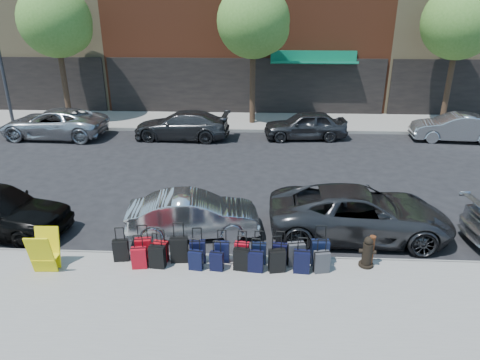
# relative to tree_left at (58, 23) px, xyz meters

# --- Properties ---
(ground) EXTENTS (120.00, 120.00, 0.00)m
(ground) POSITION_rel_tree_left_xyz_m (9.86, -9.50, -5.41)
(ground) COLOR black
(ground) RESTS_ON ground
(sidewalk_near) EXTENTS (60.00, 4.00, 0.15)m
(sidewalk_near) POSITION_rel_tree_left_xyz_m (9.86, -16.00, -5.34)
(sidewalk_near) COLOR gray
(sidewalk_near) RESTS_ON ground
(sidewalk_far) EXTENTS (60.00, 4.00, 0.15)m
(sidewalk_far) POSITION_rel_tree_left_xyz_m (9.86, 0.50, -5.34)
(sidewalk_far) COLOR gray
(sidewalk_far) RESTS_ON ground
(curb_near) EXTENTS (60.00, 0.08, 0.15)m
(curb_near) POSITION_rel_tree_left_xyz_m (9.86, -13.98, -5.34)
(curb_near) COLOR gray
(curb_near) RESTS_ON ground
(curb_far) EXTENTS (60.00, 0.08, 0.15)m
(curb_far) POSITION_rel_tree_left_xyz_m (9.86, -1.52, -5.34)
(curb_far) COLOR gray
(curb_far) RESTS_ON ground
(tree_left) EXTENTS (3.80, 3.80, 7.27)m
(tree_left) POSITION_rel_tree_left_xyz_m (0.00, 0.00, 0.00)
(tree_left) COLOR black
(tree_left) RESTS_ON sidewalk_far
(tree_center) EXTENTS (3.80, 3.80, 7.27)m
(tree_center) POSITION_rel_tree_left_xyz_m (10.50, 0.00, 0.00)
(tree_center) COLOR black
(tree_center) RESTS_ON sidewalk_far
(tree_right) EXTENTS (3.80, 3.80, 7.27)m
(tree_right) POSITION_rel_tree_left_xyz_m (21.00, 0.00, 0.00)
(tree_right) COLOR black
(tree_right) RESTS_ON sidewalk_far
(streetlight) EXTENTS (2.59, 0.18, 8.00)m
(streetlight) POSITION_rel_tree_left_xyz_m (-2.94, -0.70, -0.75)
(streetlight) COLOR #333338
(streetlight) RESTS_ON sidewalk_far
(suitcase_front_0) EXTENTS (0.40, 0.26, 0.92)m
(suitcase_front_0) POSITION_rel_tree_left_xyz_m (7.34, -14.35, -4.97)
(suitcase_front_0) COLOR black
(suitcase_front_0) RESTS_ON sidewalk_near
(suitcase_front_1) EXTENTS (0.44, 0.28, 0.99)m
(suitcase_front_1) POSITION_rel_tree_left_xyz_m (7.92, -14.33, -4.95)
(suitcase_front_1) COLOR #9F0A14
(suitcase_front_1) RESTS_ON sidewalk_near
(suitcase_front_2) EXTENTS (0.40, 0.27, 0.89)m
(suitcase_front_2) POSITION_rel_tree_left_xyz_m (8.36, -14.34, -4.98)
(suitcase_front_2) COLOR #A90A11
(suitcase_front_2) RESTS_ON sidewalk_near
(suitcase_front_3) EXTENTS (0.47, 0.29, 1.07)m
(suitcase_front_3) POSITION_rel_tree_left_xyz_m (8.84, -14.32, -4.93)
(suitcase_front_3) COLOR black
(suitcase_front_3) RESTS_ON sidewalk_near
(suitcase_front_4) EXTENTS (0.42, 0.26, 0.95)m
(suitcase_front_4) POSITION_rel_tree_left_xyz_m (9.31, -14.33, -4.96)
(suitcase_front_4) COLOR black
(suitcase_front_4) RESTS_ON sidewalk_near
(suitcase_front_5) EXTENTS (0.37, 0.21, 0.88)m
(suitcase_front_5) POSITION_rel_tree_left_xyz_m (9.92, -14.28, -4.98)
(suitcase_front_5) COLOR black
(suitcase_front_5) RESTS_ON sidewalk_near
(suitcase_front_6) EXTENTS (0.38, 0.24, 0.87)m
(suitcase_front_6) POSITION_rel_tree_left_xyz_m (10.43, -14.26, -4.99)
(suitcase_front_6) COLOR #A50A19
(suitcase_front_6) RESTS_ON sidewalk_near
(suitcase_front_7) EXTENTS (0.38, 0.22, 0.89)m
(suitcase_front_7) POSITION_rel_tree_left_xyz_m (10.85, -14.29, -4.98)
(suitcase_front_7) COLOR black
(suitcase_front_7) RESTS_ON sidewalk_near
(suitcase_front_8) EXTENTS (0.39, 0.24, 0.90)m
(suitcase_front_8) POSITION_rel_tree_left_xyz_m (11.38, -14.31, -4.98)
(suitcase_front_8) COLOR black
(suitcase_front_8) RESTS_ON sidewalk_near
(suitcase_front_9) EXTENTS (0.45, 0.30, 0.99)m
(suitcase_front_9) POSITION_rel_tree_left_xyz_m (11.79, -14.34, -4.95)
(suitcase_front_9) COLOR #3A3A3F
(suitcase_front_9) RESTS_ON sidewalk_near
(suitcase_front_10) EXTENTS (0.45, 0.26, 1.06)m
(suitcase_front_10) POSITION_rel_tree_left_xyz_m (12.39, -14.27, -4.93)
(suitcase_front_10) COLOR black
(suitcase_front_10) RESTS_ON sidewalk_near
(suitcase_back_1) EXTENTS (0.40, 0.27, 0.88)m
(suitcase_back_1) POSITION_rel_tree_left_xyz_m (7.89, -14.66, -4.99)
(suitcase_back_1) COLOR #AA0B18
(suitcase_back_1) RESTS_ON sidewalk_near
(suitcase_back_2) EXTENTS (0.41, 0.26, 0.93)m
(suitcase_back_2) POSITION_rel_tree_left_xyz_m (8.33, -14.61, -4.97)
(suitcase_back_2) COLOR black
(suitcase_back_2) RESTS_ON sidewalk_near
(suitcase_back_4) EXTENTS (0.37, 0.24, 0.82)m
(suitcase_back_4) POSITION_rel_tree_left_xyz_m (9.30, -14.65, -5.01)
(suitcase_back_4) COLOR black
(suitcase_back_4) RESTS_ON sidewalk_near
(suitcase_back_5) EXTENTS (0.35, 0.23, 0.79)m
(suitcase_back_5) POSITION_rel_tree_left_xyz_m (9.82, -14.66, -5.02)
(suitcase_back_5) COLOR black
(suitcase_back_5) RESTS_ON sidewalk_near
(suitcase_back_6) EXTENTS (0.41, 0.28, 0.91)m
(suitcase_back_6) POSITION_rel_tree_left_xyz_m (10.43, -14.61, -4.98)
(suitcase_back_6) COLOR black
(suitcase_back_6) RESTS_ON sidewalk_near
(suitcase_back_7) EXTENTS (0.39, 0.24, 0.88)m
(suitcase_back_7) POSITION_rel_tree_left_xyz_m (10.78, -14.66, -4.99)
(suitcase_back_7) COLOR black
(suitcase_back_7) RESTS_ON sidewalk_near
(suitcase_back_8) EXTENTS (0.43, 0.30, 0.94)m
(suitcase_back_8) POSITION_rel_tree_left_xyz_m (11.31, -14.65, -4.97)
(suitcase_back_8) COLOR black
(suitcase_back_8) RESTS_ON sidewalk_near
(suitcase_back_9) EXTENTS (0.41, 0.26, 0.93)m
(suitcase_back_9) POSITION_rel_tree_left_xyz_m (11.91, -14.65, -4.97)
(suitcase_back_9) COLOR black
(suitcase_back_9) RESTS_ON sidewalk_near
(suitcase_back_10) EXTENTS (0.41, 0.28, 0.89)m
(suitcase_back_10) POSITION_rel_tree_left_xyz_m (12.39, -14.61, -4.98)
(suitcase_back_10) COLOR #36373B
(suitcase_back_10) RESTS_ON sidewalk_near
(fire_hydrant) EXTENTS (0.42, 0.37, 0.83)m
(fire_hydrant) POSITION_rel_tree_left_xyz_m (13.56, -14.30, -4.88)
(fire_hydrant) COLOR black
(fire_hydrant) RESTS_ON sidewalk_near
(bollard) EXTENTS (0.15, 0.15, 0.83)m
(bollard) POSITION_rel_tree_left_xyz_m (13.65, -14.28, -4.83)
(bollard) COLOR #38190C
(bollard) RESTS_ON sidewalk_near
(display_rack) EXTENTS (0.61, 0.67, 1.05)m
(display_rack) POSITION_rel_tree_left_xyz_m (5.63, -14.88, -4.74)
(display_rack) COLOR yellow
(display_rack) RESTS_ON sidewalk_near
(car_near_1) EXTENTS (3.93, 1.82, 1.25)m
(car_near_1) POSITION_rel_tree_left_xyz_m (8.95, -12.62, -4.79)
(car_near_1) COLOR silver
(car_near_1) RESTS_ON ground
(car_near_2) EXTENTS (5.20, 2.46, 1.44)m
(car_near_2) POSITION_rel_tree_left_xyz_m (13.73, -12.46, -4.69)
(car_near_2) COLOR #353538
(car_near_2) RESTS_ON ground
(car_far_0) EXTENTS (5.34, 2.62, 1.46)m
(car_far_0) POSITION_rel_tree_left_xyz_m (0.35, -2.97, -4.68)
(car_far_0) COLOR silver
(car_far_0) RESTS_ON ground
(car_far_1) EXTENTS (4.87, 2.18, 1.39)m
(car_far_1) POSITION_rel_tree_left_xyz_m (6.88, -2.88, -4.72)
(car_far_1) COLOR #343537
(car_far_1) RESTS_ON ground
(car_far_2) EXTENTS (4.23, 1.97, 1.40)m
(car_far_2) POSITION_rel_tree_left_xyz_m (13.08, -2.57, -4.71)
(car_far_2) COLOR #323234
(car_far_2) RESTS_ON ground
(car_far_3) EXTENTS (4.24, 1.80, 1.36)m
(car_far_3) POSITION_rel_tree_left_xyz_m (20.45, -2.59, -4.73)
(car_far_3) COLOR #B3B6BA
(car_far_3) RESTS_ON ground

